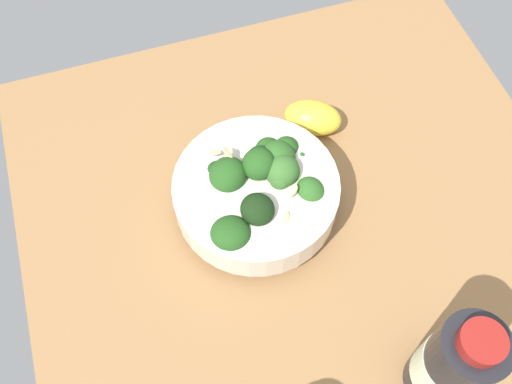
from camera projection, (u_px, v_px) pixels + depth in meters
The scene contains 4 objects.
ground_plane at pixel (305, 230), 75.75cm from camera, with size 71.16×71.16×3.70cm, color #996D42.
bowl_of_broccoli at pixel (257, 190), 71.69cm from camera, with size 20.57×20.57×9.66cm.
lemon_wedge at pixel (313, 118), 79.63cm from camera, with size 7.91×5.07×4.51cm, color yellow.
bottle_short at pixel (453, 365), 58.01cm from camera, with size 6.91×6.91×16.88cm.
Camera 1 is at (16.26, 29.19, 66.62)cm, focal length 40.56 mm.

